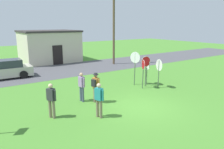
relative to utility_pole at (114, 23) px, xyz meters
name	(u,v)px	position (x,y,z in m)	size (l,w,h in m)	color
ground_plane	(142,107)	(-6.25, -11.43, -4.44)	(80.00, 80.00, 0.00)	#47842D
street_asphalt	(60,70)	(-6.25, 0.13, -4.43)	(60.00, 6.40, 0.01)	#4C4C51
building_background	(49,46)	(-5.22, 5.72, -2.62)	(6.31, 5.25, 3.63)	beige
utility_pole	(114,23)	(0.00, 0.00, 0.00)	(1.80, 0.24, 8.51)	brown
parked_car_on_street	(5,70)	(-11.09, -0.20, -3.75)	(4.38, 2.17, 1.51)	#B7B2A3
stop_sign_rear_right	(143,69)	(-3.79, -8.82, -3.10)	(0.31, 0.60, 2.00)	#51664C
stop_sign_center_cluster	(146,66)	(-3.29, -8.55, -2.96)	(0.74, 0.14, 2.17)	#51664C
stop_sign_leaning_right	(147,66)	(-2.91, -8.29, -3.08)	(0.26, 0.85, 1.99)	#51664C
stop_sign_rear_left	(135,62)	(-3.65, -7.80, -2.77)	(0.27, 0.78, 2.42)	#51664C
stop_sign_tallest	(159,69)	(-2.82, -9.36, -3.06)	(0.23, 0.78, 2.02)	#51664C
person_near_signs	(99,98)	(-8.78, -11.20, -3.49)	(0.32, 0.55, 1.69)	#7A6B56
person_on_left	(82,85)	(-8.43, -8.74, -3.49)	(0.25, 0.57, 1.69)	#4C5670
person_in_blue	(51,99)	(-10.64, -9.97, -3.49)	(0.37, 0.51, 1.69)	#7A6B56
person_in_dark_shirt	(96,86)	(-7.90, -9.41, -3.43)	(0.42, 0.55, 1.74)	#7A6B56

